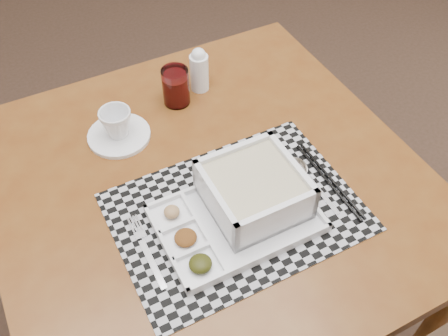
{
  "coord_description": "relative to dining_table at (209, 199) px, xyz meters",
  "views": [
    {
      "loc": [
        -0.06,
        -0.64,
        1.55
      ],
      "look_at": [
        0.18,
        -0.0,
        0.77
      ],
      "focal_mm": 40.0,
      "sensor_mm": 36.0,
      "label": 1
    }
  ],
  "objects": [
    {
      "name": "serving_tray",
      "position": [
        0.05,
        -0.11,
        0.11
      ],
      "size": [
        0.34,
        0.26,
        0.1
      ],
      "color": "white",
      "rests_on": "placemat"
    },
    {
      "name": "spoon",
      "position": [
        0.21,
        -0.06,
        0.08
      ],
      "size": [
        0.04,
        0.18,
        0.01
      ],
      "color": "silver",
      "rests_on": "placemat"
    },
    {
      "name": "cup",
      "position": [
        -0.15,
        0.2,
        0.12
      ],
      "size": [
        0.08,
        0.08,
        0.07
      ],
      "primitive_type": "imported",
      "rotation": [
        0.0,
        0.0,
        -0.09
      ],
      "color": "white",
      "rests_on": "saucer"
    },
    {
      "name": "saucer",
      "position": [
        -0.15,
        0.2,
        0.08
      ],
      "size": [
        0.15,
        0.15,
        0.01
      ],
      "primitive_type": "cylinder",
      "color": "white",
      "rests_on": "dining_table"
    },
    {
      "name": "fork",
      "position": [
        -0.17,
        -0.13,
        0.08
      ],
      "size": [
        0.04,
        0.19,
        0.0
      ],
      "color": "silver",
      "rests_on": "placemat"
    },
    {
      "name": "juice_glass",
      "position": [
        0.01,
        0.27,
        0.12
      ],
      "size": [
        0.07,
        0.07,
        0.1
      ],
      "color": "white",
      "rests_on": "dining_table"
    },
    {
      "name": "creamer_bottle",
      "position": [
        0.09,
        0.3,
        0.13
      ],
      "size": [
        0.05,
        0.05,
        0.12
      ],
      "color": "white",
      "rests_on": "dining_table"
    },
    {
      "name": "chopsticks",
      "position": [
        0.25,
        -0.1,
        0.08
      ],
      "size": [
        0.04,
        0.24,
        0.01
      ],
      "color": "black",
      "rests_on": "placemat"
    },
    {
      "name": "placemat",
      "position": [
        0.03,
        -0.11,
        0.07
      ],
      "size": [
        0.54,
        0.42,
        0.0
      ],
      "primitive_type": "cube",
      "rotation": [
        0.0,
        0.0,
        0.12
      ],
      "color": "#A0A0A7",
      "rests_on": "dining_table"
    },
    {
      "name": "dining_table",
      "position": [
        0.0,
        0.0,
        0.0
      ],
      "size": [
        1.03,
        1.03,
        0.7
      ],
      "color": "#582A10",
      "rests_on": "ground"
    }
  ]
}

